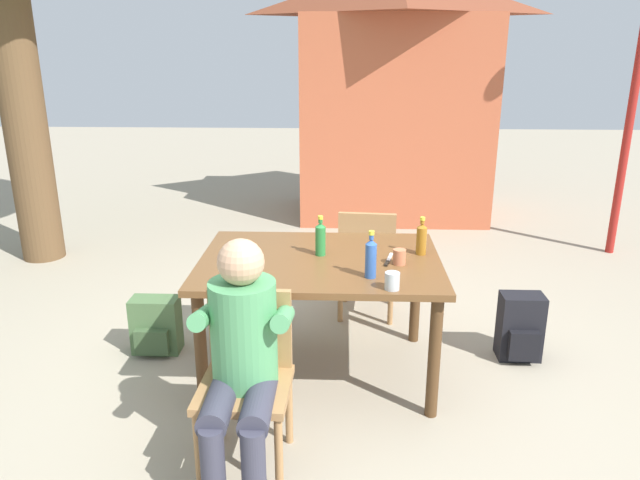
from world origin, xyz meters
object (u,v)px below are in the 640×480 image
bottle_amber (422,238)px  backpack_by_far_side (520,328)px  bottle_green (320,238)px  brick_kiosk (395,89)px  cup_steel (392,281)px  backpack_by_near_side (156,326)px  table_knife (388,260)px  bottle_blue (371,258)px  dining_table (320,273)px  person_in_white_shirt (242,351)px  chair_far_right (367,258)px  cup_terracotta (399,257)px  chair_near_left (247,370)px

bottle_amber → backpack_by_far_side: bottle_amber is taller
bottle_green → brick_kiosk: (0.74, 3.87, 0.63)m
cup_steel → backpack_by_near_side: size_ratio=0.24×
cup_steel → table_knife: 0.44m
bottle_amber → bottle_green: bearing=-176.3°
bottle_blue → table_knife: 0.32m
dining_table → bottle_amber: size_ratio=6.11×
person_in_white_shirt → chair_far_right: bearing=69.9°
dining_table → brick_kiosk: 4.09m
cup_terracotta → backpack_by_far_side: (0.86, 0.31, -0.60)m
chair_far_right → cup_terracotta: same height
dining_table → person_in_white_shirt: bearing=-109.2°
chair_near_left → bottle_blue: bearing=41.0°
cup_steel → brick_kiosk: 4.47m
dining_table → chair_near_left: 0.92m
chair_far_right → bottle_green: (-0.33, -0.77, 0.40)m
dining_table → bottle_amber: bearing=10.0°
dining_table → person_in_white_shirt: person_in_white_shirt is taller
person_in_white_shirt → bottle_green: 1.09m
chair_far_right → bottle_amber: bearing=-67.5°
backpack_by_far_side → table_knife: bearing=-164.3°
cup_terracotta → bottle_amber: bearing=51.1°
bottle_amber → table_knife: bearing=-147.4°
dining_table → cup_terracotta: bearing=-9.2°
chair_near_left → person_in_white_shirt: bearing=-91.5°
bottle_green → backpack_by_far_side: (1.34, 0.16, -0.67)m
cup_terracotta → brick_kiosk: 4.08m
backpack_by_near_side → bottle_amber: bearing=-3.7°
chair_near_left → backpack_by_far_side: size_ratio=1.92×
chair_near_left → bottle_green: bearing=70.4°
backpack_by_far_side → cup_steel: bearing=-143.0°
bottle_green → backpack_by_near_side: size_ratio=0.65×
bottle_blue → table_knife: size_ratio=1.14×
bottle_blue → backpack_by_near_side: bottle_blue is taller
cup_steel → dining_table: bearing=130.9°
backpack_by_near_side → cup_terracotta: bearing=-10.5°
chair_near_left → brick_kiosk: 5.00m
bottle_green → chair_far_right: bearing=66.9°
brick_kiosk → dining_table: bearing=-100.6°
bottle_blue → cup_steel: (0.11, -0.17, -0.07)m
dining_table → backpack_by_near_side: bearing=168.9°
cup_terracotta → cup_steel: bearing=-100.3°
chair_near_left → bottle_blue: bottle_blue is taller
bottle_blue → bottle_green: bearing=129.4°
cup_terracotta → backpack_by_near_side: 1.76m
cup_steel → brick_kiosk: brick_kiosk is taller
person_in_white_shirt → backpack_by_near_side: (-0.80, 1.17, -0.47)m
backpack_by_near_side → brick_kiosk: bearing=63.3°
cup_steel → backpack_by_near_side: (-1.54, 0.69, -0.64)m
dining_table → bottle_amber: bottle_amber is taller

